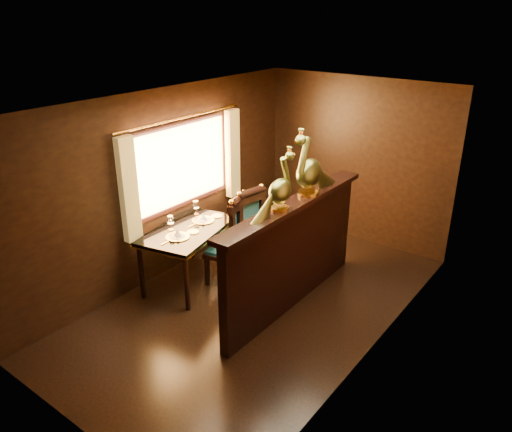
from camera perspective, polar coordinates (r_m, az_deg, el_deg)
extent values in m
plane|color=black|center=(6.28, 0.06, -10.08)|extent=(5.00, 5.00, 0.00)
cube|color=black|center=(7.72, 11.37, 6.21)|extent=(3.00, 0.04, 2.50)
cube|color=black|center=(4.21, -21.24, -10.10)|extent=(3.00, 0.04, 2.50)
cube|color=black|center=(6.64, -10.34, 3.50)|extent=(0.04, 5.00, 2.50)
cube|color=black|center=(5.02, 13.90, -3.52)|extent=(0.04, 5.00, 2.50)
cube|color=beige|center=(5.34, 0.07, 12.96)|extent=(3.00, 5.00, 0.04)
cube|color=#FFC672|center=(6.77, -8.59, 5.78)|extent=(0.01, 1.70, 1.05)
cube|color=#FFA845|center=(6.12, -14.35, 2.89)|extent=(0.10, 0.22, 1.30)
cube|color=#FFA845|center=(7.41, -2.69, 7.13)|extent=(0.10, 0.22, 1.30)
cylinder|color=gold|center=(6.56, -8.45, 11.05)|extent=(0.03, 2.20, 0.03)
cube|color=black|center=(6.01, 4.28, -4.64)|extent=(0.12, 2.60, 1.30)
cube|color=#3B3E1C|center=(6.01, 3.78, -4.04)|extent=(0.02, 2.20, 0.95)
cube|color=black|center=(5.72, 4.48, 1.40)|extent=(0.26, 2.70, 0.06)
cube|color=black|center=(6.47, -7.82, -1.57)|extent=(1.04, 1.44, 0.04)
cube|color=gold|center=(6.48, -7.81, -1.81)|extent=(1.06, 1.46, 0.02)
cylinder|color=black|center=(6.40, -12.96, -6.30)|extent=(0.06, 0.06, 0.72)
cylinder|color=black|center=(6.06, -7.92, -7.69)|extent=(0.06, 0.06, 0.72)
cylinder|color=black|center=(7.25, -7.40, -2.21)|extent=(0.06, 0.06, 0.72)
cylinder|color=black|center=(6.95, -2.75, -3.20)|extent=(0.06, 0.06, 0.72)
cylinder|color=gold|center=(6.24, -8.94, -2.35)|extent=(0.30, 0.30, 0.01)
cone|color=white|center=(6.22, -8.97, -1.91)|extent=(0.11, 0.11, 0.10)
cylinder|color=gold|center=(6.66, -6.06, -0.48)|extent=(0.30, 0.30, 0.01)
cone|color=white|center=(6.64, -6.08, -0.05)|extent=(0.11, 0.11, 0.10)
cylinder|color=silver|center=(6.58, -9.87, -0.79)|extent=(0.03, 0.03, 0.06)
cylinder|color=silver|center=(6.60, -9.86, -0.70)|extent=(0.03, 0.03, 0.06)
cube|color=black|center=(6.57, -3.49, -4.19)|extent=(0.54, 0.54, 0.06)
cube|color=navy|center=(6.55, -3.50, -3.81)|extent=(0.49, 0.49, 0.05)
cube|color=navy|center=(6.33, -1.99, -1.50)|extent=(0.12, 0.35, 0.58)
cube|color=black|center=(6.61, -5.61, -6.33)|extent=(0.05, 0.05, 0.40)
cube|color=black|center=(6.46, -2.70, -7.00)|extent=(0.05, 0.05, 0.40)
cube|color=black|center=(6.90, -4.13, -4.95)|extent=(0.05, 0.05, 0.40)
cube|color=black|center=(6.75, -1.32, -5.55)|extent=(0.05, 0.05, 0.40)
sphere|color=gold|center=(6.00, -2.80, 1.60)|extent=(0.07, 0.07, 0.07)
sphere|color=gold|center=(6.31, -1.32, 2.74)|extent=(0.07, 0.07, 0.07)
cube|color=black|center=(6.74, -1.76, -3.29)|extent=(0.53, 0.53, 0.06)
cube|color=navy|center=(6.71, -1.76, -2.90)|extent=(0.47, 0.47, 0.05)
cube|color=navy|center=(6.44, -0.57, -0.76)|extent=(0.09, 0.37, 0.60)
cube|color=black|center=(6.86, -4.01, -5.06)|extent=(0.05, 0.05, 0.41)
cube|color=black|center=(6.61, -1.80, -6.18)|extent=(0.05, 0.05, 0.41)
cube|color=black|center=(7.09, -1.67, -4.03)|extent=(0.05, 0.05, 0.41)
cube|color=black|center=(6.84, 0.55, -5.07)|extent=(0.05, 0.05, 0.41)
sphere|color=gold|center=(6.14, -1.86, 2.56)|extent=(0.07, 0.07, 0.07)
sphere|color=gold|center=(6.40, 0.65, 3.42)|extent=(0.07, 0.07, 0.07)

